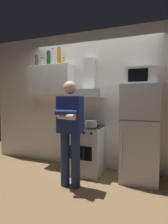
{
  "coord_description": "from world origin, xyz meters",
  "views": [
    {
      "loc": [
        1.03,
        -2.81,
        1.35
      ],
      "look_at": [
        0.0,
        0.0,
        1.15
      ],
      "focal_mm": 28.36,
      "sensor_mm": 36.0,
      "label": 1
    }
  ],
  "objects_px": {
    "stove_oven": "(86,149)",
    "bottle_liquor_amber": "(59,57)",
    "cooking_pot": "(91,124)",
    "bottle_canister_steel": "(43,62)",
    "refrigerator": "(140,133)",
    "person_standing": "(70,129)",
    "bottle_spice_jar": "(64,61)",
    "bottle_vodka_clear": "(53,57)",
    "bottle_beer_brown": "(37,61)",
    "microwave": "(141,76)",
    "bottle_wine_green": "(49,59)",
    "range_hood": "(88,87)",
    "upper_cabinet": "(51,81)"
  },
  "relations": [
    {
      "from": "range_hood",
      "to": "microwave",
      "type": "xyz_separation_m",
      "value": [
        0.95,
        -0.11,
        0.14
      ]
    },
    {
      "from": "bottle_beer_brown",
      "to": "stove_oven",
      "type": "bearing_deg",
      "value": -7.89
    },
    {
      "from": "bottle_wine_green",
      "to": "bottle_beer_brown",
      "type": "relative_size",
      "value": 1.23
    },
    {
      "from": "stove_oven",
      "to": "bottle_spice_jar",
      "type": "distance_m",
      "value": 1.75
    },
    {
      "from": "range_hood",
      "to": "cooking_pot",
      "type": "xyz_separation_m",
      "value": [
        0.13,
        -0.25,
        -0.66
      ]
    },
    {
      "from": "stove_oven",
      "to": "bottle_liquor_amber",
      "type": "bearing_deg",
      "value": 167.97
    },
    {
      "from": "cooking_pot",
      "to": "bottle_canister_steel",
      "type": "height_order",
      "value": "bottle_canister_steel"
    },
    {
      "from": "refrigerator",
      "to": "person_standing",
      "type": "height_order",
      "value": "person_standing"
    },
    {
      "from": "refrigerator",
      "to": "person_standing",
      "type": "xyz_separation_m",
      "value": [
        -1.0,
        -0.61,
        0.1
      ]
    },
    {
      "from": "range_hood",
      "to": "microwave",
      "type": "height_order",
      "value": "range_hood"
    },
    {
      "from": "bottle_wine_green",
      "to": "bottle_beer_brown",
      "type": "xyz_separation_m",
      "value": [
        -0.29,
        -0.0,
        -0.03
      ]
    },
    {
      "from": "stove_oven",
      "to": "bottle_canister_steel",
      "type": "distance_m",
      "value": 1.99
    },
    {
      "from": "stove_oven",
      "to": "bottle_liquor_amber",
      "type": "xyz_separation_m",
      "value": [
        -0.62,
        0.13,
        1.78
      ]
    },
    {
      "from": "cooking_pot",
      "to": "stove_oven",
      "type": "bearing_deg",
      "value": 137.51
    },
    {
      "from": "range_hood",
      "to": "stove_oven",
      "type": "bearing_deg",
      "value": -90.0
    },
    {
      "from": "bottle_canister_steel",
      "to": "bottle_vodka_clear",
      "type": "height_order",
      "value": "bottle_vodka_clear"
    },
    {
      "from": "cooking_pot",
      "to": "bottle_vodka_clear",
      "type": "xyz_separation_m",
      "value": [
        -0.88,
        0.24,
        1.28
      ]
    },
    {
      "from": "stove_oven",
      "to": "bottle_beer_brown",
      "type": "relative_size",
      "value": 3.42
    },
    {
      "from": "bottle_canister_steel",
      "to": "bottle_vodka_clear",
      "type": "xyz_separation_m",
      "value": [
        0.27,
        -0.04,
        0.07
      ]
    },
    {
      "from": "cooking_pot",
      "to": "bottle_liquor_amber",
      "type": "xyz_separation_m",
      "value": [
        -0.75,
        0.25,
        1.28
      ]
    },
    {
      "from": "microwave",
      "to": "bottle_beer_brown",
      "type": "height_order",
      "value": "bottle_beer_brown"
    },
    {
      "from": "upper_cabinet",
      "to": "bottle_canister_steel",
      "type": "relative_size",
      "value": 4.86
    },
    {
      "from": "upper_cabinet",
      "to": "bottle_canister_steel",
      "type": "bearing_deg",
      "value": 171.53
    },
    {
      "from": "range_hood",
      "to": "bottle_beer_brown",
      "type": "height_order",
      "value": "bottle_beer_brown"
    },
    {
      "from": "bottle_beer_brown",
      "to": "person_standing",
      "type": "bearing_deg",
      "value": -34.5
    },
    {
      "from": "refrigerator",
      "to": "bottle_spice_jar",
      "type": "distance_m",
      "value": 1.95
    },
    {
      "from": "bottle_liquor_amber",
      "to": "bottle_beer_brown",
      "type": "relative_size",
      "value": 1.33
    },
    {
      "from": "upper_cabinet",
      "to": "bottle_spice_jar",
      "type": "xyz_separation_m",
      "value": [
        0.3,
        -0.03,
        0.36
      ]
    },
    {
      "from": "refrigerator",
      "to": "bottle_liquor_amber",
      "type": "xyz_separation_m",
      "value": [
        -1.57,
        0.13,
        1.41
      ]
    },
    {
      "from": "bottle_wine_green",
      "to": "bottle_vodka_clear",
      "type": "distance_m",
      "value": 0.14
    },
    {
      "from": "range_hood",
      "to": "cooking_pot",
      "type": "bearing_deg",
      "value": -62.12
    },
    {
      "from": "person_standing",
      "to": "bottle_spice_jar",
      "type": "height_order",
      "value": "bottle_spice_jar"
    },
    {
      "from": "bottle_spice_jar",
      "to": "bottle_liquor_amber",
      "type": "distance_m",
      "value": 0.16
    },
    {
      "from": "stove_oven",
      "to": "range_hood",
      "type": "xyz_separation_m",
      "value": [
        0.0,
        0.13,
        1.16
      ]
    },
    {
      "from": "bottle_wine_green",
      "to": "cooking_pot",
      "type": "bearing_deg",
      "value": -15.6
    },
    {
      "from": "cooking_pot",
      "to": "bottle_spice_jar",
      "type": "height_order",
      "value": "bottle_spice_jar"
    },
    {
      "from": "cooking_pot",
      "to": "bottle_liquor_amber",
      "type": "bearing_deg",
      "value": 161.45
    },
    {
      "from": "stove_oven",
      "to": "bottle_canister_steel",
      "type": "height_order",
      "value": "bottle_canister_steel"
    },
    {
      "from": "stove_oven",
      "to": "bottle_spice_jar",
      "type": "xyz_separation_m",
      "value": [
        -0.5,
        0.09,
        1.68
      ]
    },
    {
      "from": "microwave",
      "to": "bottle_beer_brown",
      "type": "bearing_deg",
      "value": 176.15
    },
    {
      "from": "bottle_wine_green",
      "to": "bottle_vodka_clear",
      "type": "bearing_deg",
      "value": -16.67
    },
    {
      "from": "bottle_beer_brown",
      "to": "refrigerator",
      "type": "bearing_deg",
      "value": -4.35
    },
    {
      "from": "range_hood",
      "to": "person_standing",
      "type": "xyz_separation_m",
      "value": [
        -0.05,
        -0.73,
        -0.7
      ]
    },
    {
      "from": "range_hood",
      "to": "bottle_beer_brown",
      "type": "xyz_separation_m",
      "value": [
        -1.17,
        0.03,
        0.57
      ]
    },
    {
      "from": "upper_cabinet",
      "to": "range_hood",
      "type": "distance_m",
      "value": 0.81
    },
    {
      "from": "bottle_vodka_clear",
      "to": "bottle_beer_brown",
      "type": "bearing_deg",
      "value": 174.75
    },
    {
      "from": "upper_cabinet",
      "to": "bottle_spice_jar",
      "type": "bearing_deg",
      "value": -6.38
    },
    {
      "from": "person_standing",
      "to": "bottle_vodka_clear",
      "type": "xyz_separation_m",
      "value": [
        -0.7,
        0.73,
        1.31
      ]
    },
    {
      "from": "refrigerator",
      "to": "microwave",
      "type": "distance_m",
      "value": 0.94
    },
    {
      "from": "person_standing",
      "to": "bottle_canister_steel",
      "type": "distance_m",
      "value": 1.75
    }
  ]
}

